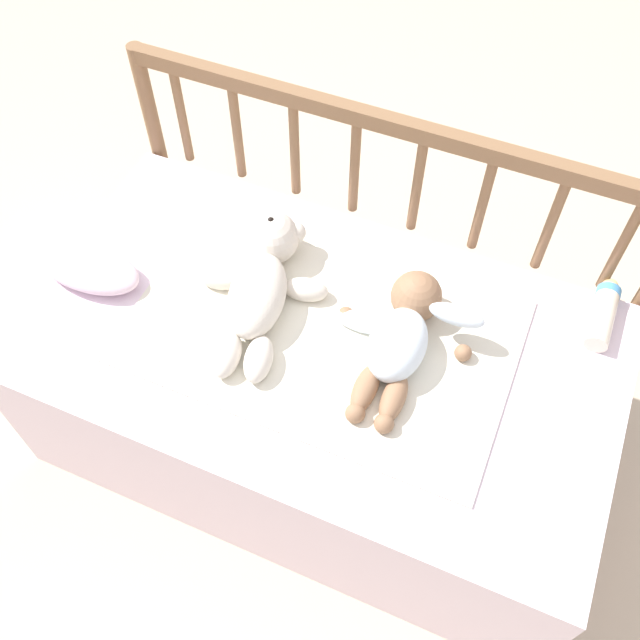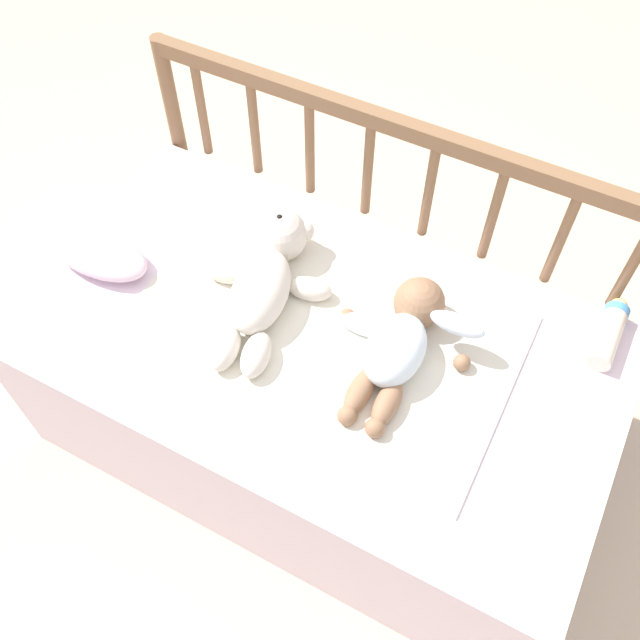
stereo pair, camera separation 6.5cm
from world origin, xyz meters
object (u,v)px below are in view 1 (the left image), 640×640
(baby_bottle, at_px, (604,312))
(small_pillow, at_px, (88,267))
(teddy_bear, at_px, (262,280))
(baby, at_px, (401,335))

(baby_bottle, distance_m, small_pillow, 1.09)
(teddy_bear, distance_m, small_pillow, 0.38)
(small_pillow, bearing_deg, baby_bottle, 17.13)
(teddy_bear, distance_m, baby_bottle, 0.71)
(baby, height_order, small_pillow, baby)
(teddy_bear, bearing_deg, baby_bottle, 17.90)
(small_pillow, bearing_deg, baby, 7.51)
(baby_bottle, bearing_deg, baby, -147.39)
(teddy_bear, xyz_separation_m, baby_bottle, (0.67, 0.22, -0.02))
(baby, bearing_deg, teddy_bear, 177.55)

